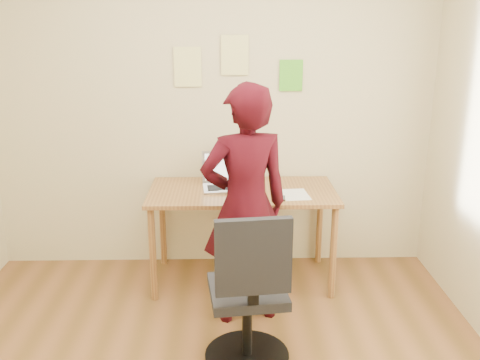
{
  "coord_description": "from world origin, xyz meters",
  "views": [
    {
      "loc": [
        0.13,
        -2.44,
        1.98
      ],
      "look_at": [
        0.2,
        0.95,
        0.95
      ],
      "focal_mm": 40.0,
      "sensor_mm": 36.0,
      "label": 1
    }
  ],
  "objects_px": {
    "laptop": "(226,180)",
    "phone": "(281,198)",
    "person": "(245,206)",
    "desk": "(242,201)",
    "office_chair": "(249,302)"
  },
  "relations": [
    {
      "from": "laptop",
      "to": "phone",
      "type": "xyz_separation_m",
      "value": [
        0.39,
        -0.29,
        -0.05
      ]
    },
    {
      "from": "office_chair",
      "to": "person",
      "type": "bearing_deg",
      "value": 83.74
    },
    {
      "from": "desk",
      "to": "person",
      "type": "distance_m",
      "value": 0.56
    },
    {
      "from": "office_chair",
      "to": "desk",
      "type": "bearing_deg",
      "value": 83.71
    },
    {
      "from": "desk",
      "to": "person",
      "type": "bearing_deg",
      "value": -89.51
    },
    {
      "from": "laptop",
      "to": "office_chair",
      "type": "relative_size",
      "value": 0.39
    },
    {
      "from": "laptop",
      "to": "office_chair",
      "type": "xyz_separation_m",
      "value": [
        0.13,
        -1.17,
        -0.37
      ]
    },
    {
      "from": "desk",
      "to": "phone",
      "type": "xyz_separation_m",
      "value": [
        0.27,
        -0.21,
        0.09
      ]
    },
    {
      "from": "phone",
      "to": "office_chair",
      "type": "distance_m",
      "value": 0.97
    },
    {
      "from": "phone",
      "to": "laptop",
      "type": "bearing_deg",
      "value": 149.96
    },
    {
      "from": "office_chair",
      "to": "person",
      "type": "xyz_separation_m",
      "value": [
        -0.01,
        0.55,
        0.39
      ]
    },
    {
      "from": "phone",
      "to": "person",
      "type": "bearing_deg",
      "value": -122.87
    },
    {
      "from": "laptop",
      "to": "phone",
      "type": "bearing_deg",
      "value": -41.33
    },
    {
      "from": "desk",
      "to": "office_chair",
      "type": "bearing_deg",
      "value": -89.48
    },
    {
      "from": "phone",
      "to": "person",
      "type": "height_order",
      "value": "person"
    }
  ]
}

